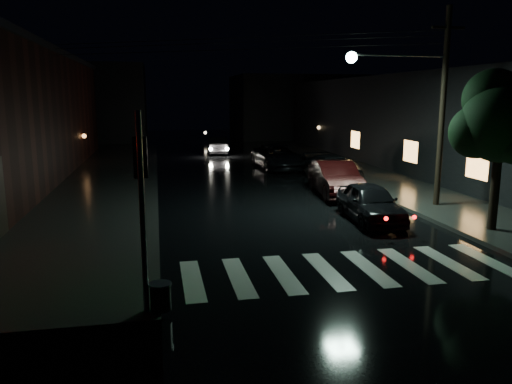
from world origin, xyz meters
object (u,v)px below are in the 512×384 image
parked_car_a (370,203)px  oncoming_car (217,145)px  parked_car_d (279,157)px  parked_car_b (336,179)px  parked_car_c (332,168)px

parked_car_a → oncoming_car: 23.92m
parked_car_d → oncoming_car: (-2.88, 9.46, -0.09)m
parked_car_b → parked_car_d: parked_car_b is taller
parked_car_c → parked_car_a: bearing=-105.4°
parked_car_c → parked_car_d: parked_car_d is taller
parked_car_b → parked_car_d: bearing=98.7°
parked_car_d → oncoming_car: bearing=104.5°
parked_car_c → oncoming_car: size_ratio=1.15×
parked_car_a → parked_car_d: parked_car_d is taller
oncoming_car → parked_car_a: bearing=101.0°
parked_car_b → parked_car_c: (1.33, 4.10, -0.11)m
parked_car_a → oncoming_car: parked_car_a is taller
parked_car_a → parked_car_c: (1.80, 9.09, -0.01)m
parked_car_b → oncoming_car: 19.05m
parked_car_b → parked_car_c: size_ratio=1.01×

